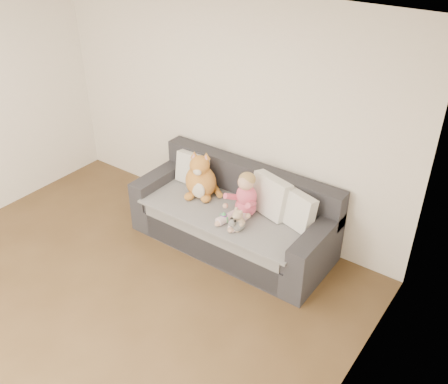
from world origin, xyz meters
name	(u,v)px	position (x,y,z in m)	size (l,w,h in m)	color
room_shell	(71,193)	(0.00, 0.42, 1.30)	(5.00, 5.00, 5.00)	brown
sofa	(234,219)	(0.48, 2.06, 0.31)	(2.20, 0.94, 0.85)	#2D2D32
cushion_left	(192,169)	(-0.20, 2.19, 0.65)	(0.39, 0.18, 0.37)	white
cushion_right_back	(270,196)	(0.85, 2.18, 0.68)	(0.49, 0.31, 0.43)	white
cushion_right_front	(297,210)	(1.18, 2.15, 0.66)	(0.43, 0.29, 0.38)	white
toddler	(244,199)	(0.65, 1.97, 0.68)	(0.35, 0.50, 0.50)	#E95282
plush_cat	(201,179)	(0.04, 2.03, 0.67)	(0.44, 0.44, 0.55)	#BD772A
teddy_bear	(238,221)	(0.73, 1.75, 0.57)	(0.18, 0.15, 0.24)	tan
plush_cow	(237,224)	(0.75, 1.73, 0.54)	(0.13, 0.20, 0.16)	white
sippy_cup	(224,217)	(0.56, 1.76, 0.54)	(0.11, 0.08, 0.12)	purple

